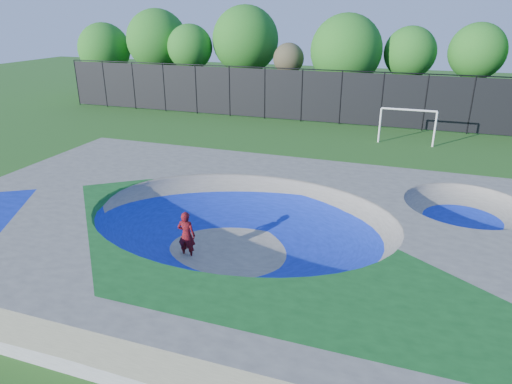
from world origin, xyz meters
TOP-DOWN VIEW (x-y plane):
  - ground at (0.00, 0.00)m, footprint 120.00×120.00m
  - skate_deck at (0.00, 0.00)m, footprint 22.00×14.00m
  - skater at (-1.62, -1.05)m, footprint 0.66×0.45m
  - skateboard at (-1.62, -1.05)m, footprint 0.80×0.32m
  - soccer_goal at (5.00, 16.75)m, footprint 3.50×0.12m
  - fence at (0.00, 21.00)m, footprint 48.09×0.09m
  - treeline at (1.47, 26.28)m, footprint 53.36×7.88m

SIDE VIEW (x-z plane):
  - ground at x=0.00m, z-range 0.00..0.00m
  - skateboard at x=-1.62m, z-range 0.00..0.05m
  - skate_deck at x=0.00m, z-range 0.00..1.50m
  - skater at x=-1.62m, z-range 0.00..1.74m
  - soccer_goal at x=5.00m, z-range 0.45..2.77m
  - fence at x=0.00m, z-range 0.08..4.12m
  - treeline at x=1.47m, z-range 0.88..9.60m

